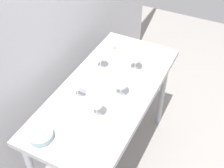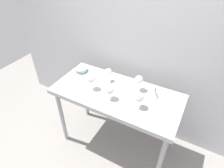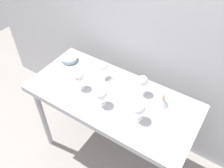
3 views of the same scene
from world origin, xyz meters
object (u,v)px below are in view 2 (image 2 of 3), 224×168
(wine_glass_near_center, at_px, (110,90))
(tasting_sheet_upper, at_px, (96,76))
(tasting_bowl, at_px, (81,69))
(decanter_funnel, at_px, (154,93))
(wine_glass_near_left, at_px, (91,79))
(wine_glass_far_left, at_px, (108,72))
(wine_glass_far_right, at_px, (139,80))
(wine_glass_near_right, at_px, (139,97))
(tasting_sheet_lower, at_px, (119,86))

(wine_glass_near_center, bearing_deg, tasting_sheet_upper, 141.66)
(tasting_bowl, distance_m, decanter_funnel, 0.96)
(wine_glass_near_left, bearing_deg, wine_glass_far_left, 65.23)
(wine_glass_far_right, distance_m, wine_glass_near_right, 0.27)
(wine_glass_far_right, relative_size, wine_glass_near_center, 1.10)
(wine_glass_near_center, xyz_separation_m, wine_glass_near_right, (0.31, 0.02, 0.01))
(wine_glass_far_right, bearing_deg, tasting_sheet_upper, -179.60)
(wine_glass_far_right, height_order, decanter_funnel, wine_glass_far_right)
(wine_glass_near_right, bearing_deg, wine_glass_far_left, 153.37)
(wine_glass_near_right, bearing_deg, wine_glass_near_center, -175.68)
(decanter_funnel, bearing_deg, wine_glass_near_left, -163.53)
(tasting_sheet_lower, bearing_deg, tasting_sheet_upper, 174.11)
(wine_glass_far_right, bearing_deg, tasting_bowl, 179.82)
(wine_glass_near_left, height_order, decanter_funnel, wine_glass_near_left)
(wine_glass_near_right, bearing_deg, wine_glass_near_left, 177.07)
(decanter_funnel, bearing_deg, tasting_bowl, 178.21)
(wine_glass_near_right, distance_m, tasting_bowl, 0.91)
(tasting_bowl, bearing_deg, tasting_sheet_lower, -5.05)
(wine_glass_near_left, distance_m, tasting_sheet_lower, 0.33)
(wine_glass_far_left, relative_size, wine_glass_near_right, 0.97)
(wine_glass_near_center, height_order, wine_glass_near_right, wine_glass_near_right)
(wine_glass_near_center, xyz_separation_m, wine_glass_near_left, (-0.25, 0.05, 0.01))
(wine_glass_near_right, height_order, tasting_sheet_upper, wine_glass_near_right)
(tasting_sheet_lower, bearing_deg, wine_glass_far_right, 14.12)
(wine_glass_near_left, relative_size, tasting_sheet_lower, 0.73)
(wine_glass_near_center, bearing_deg, tasting_sheet_lower, 91.12)
(wine_glass_far_right, bearing_deg, decanter_funnel, -8.07)
(wine_glass_far_left, relative_size, tasting_sheet_lower, 0.70)
(wine_glass_far_right, height_order, wine_glass_near_right, wine_glass_far_right)
(tasting_bowl, bearing_deg, wine_glass_far_left, -2.49)
(wine_glass_near_center, bearing_deg, wine_glass_far_left, 121.89)
(wine_glass_near_left, relative_size, tasting_sheet_upper, 0.72)
(wine_glass_far_left, relative_size, decanter_funnel, 1.18)
(wine_glass_near_right, height_order, tasting_bowl, wine_glass_near_right)
(tasting_sheet_lower, bearing_deg, tasting_bowl, 176.37)
(wine_glass_near_center, distance_m, tasting_bowl, 0.63)
(tasting_sheet_lower, bearing_deg, wine_glass_near_center, -87.47)
(wine_glass_far_left, xyz_separation_m, tasting_sheet_upper, (-0.18, 0.01, -0.12))
(wine_glass_far_left, distance_m, tasting_bowl, 0.41)
(wine_glass_near_right, distance_m, tasting_sheet_lower, 0.39)
(wine_glass_near_left, bearing_deg, tasting_sheet_lower, 34.73)
(tasting_sheet_upper, bearing_deg, wine_glass_near_left, -33.69)
(wine_glass_near_center, relative_size, decanter_funnel, 1.16)
(tasting_sheet_lower, xyz_separation_m, decanter_funnel, (0.40, 0.02, 0.04))
(wine_glass_far_left, bearing_deg, wine_glass_far_right, 2.37)
(wine_glass_near_left, bearing_deg, wine_glass_near_right, -2.93)
(wine_glass_far_left, xyz_separation_m, decanter_funnel, (0.56, -0.01, -0.08))
(wine_glass_far_left, bearing_deg, decanter_funnel, -1.29)
(wine_glass_far_left, height_order, wine_glass_near_left, wine_glass_near_left)
(tasting_bowl, bearing_deg, tasting_sheet_upper, -1.60)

